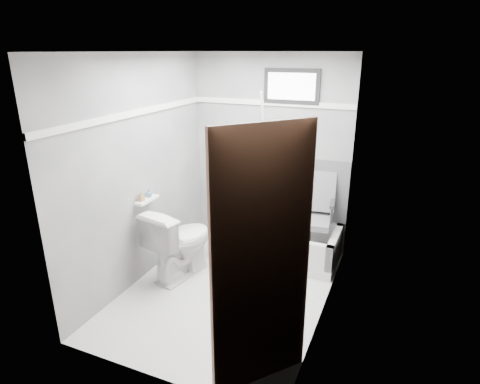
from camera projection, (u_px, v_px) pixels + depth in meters
The scene contains 19 objects.
floor at pixel (227, 291), 4.26m from camera, with size 2.60×2.60×0.00m, color white.
ceiling at pixel (224, 52), 3.45m from camera, with size 2.60×2.60×0.00m, color silver.
wall_back at pixel (270, 153), 4.98m from camera, with size 2.00×0.02×2.40m, color slate.
wall_front at pixel (146, 239), 2.73m from camera, with size 2.00×0.02×2.40m, color slate.
wall_left at pixel (140, 172), 4.22m from camera, with size 0.02×2.60×2.40m, color slate.
wall_right at pixel (330, 198), 3.49m from camera, with size 0.02×2.60×2.40m, color slate.
bathtub at pixel (276, 241), 4.91m from camera, with size 1.50×0.70×0.42m, color silver, non-canonical shape.
office_chair at pixel (310, 215), 4.68m from camera, with size 0.55×0.55×0.95m, color #5D5E62, non-canonical shape.
toilet at pixel (180, 242), 4.45m from camera, with size 0.46×0.83×0.81m, color white.
door at pixel (284, 295), 2.45m from camera, with size 0.78×0.78×2.00m, color brown, non-canonical shape.
window at pixel (292, 86), 4.60m from camera, with size 0.66×0.04×0.40m, color black, non-canonical shape.
backerboard at pixel (288, 187), 5.02m from camera, with size 1.50×0.02×0.78m, color #4C4C4F.
trim_back at pixel (271, 103), 4.76m from camera, with size 2.00×0.02×0.06m, color white.
trim_left at pixel (136, 113), 4.01m from camera, with size 0.02×2.60×0.06m, color white.
pole at pixel (267, 170), 4.81m from camera, with size 0.02×0.02×1.95m, color silver.
shelf at pixel (147, 200), 4.29m from camera, with size 0.10×0.32×0.03m, color white.
soap_bottle_a at pixel (141, 196), 4.20m from camera, with size 0.05×0.05×0.12m, color #9A734D.
soap_bottle_b at pixel (149, 193), 4.32m from camera, with size 0.07×0.07×0.09m, color slate.
faucet at pixel (253, 201), 5.25m from camera, with size 0.26×0.10×0.16m, color silver, non-canonical shape.
Camera 1 is at (1.55, -3.32, 2.41)m, focal length 30.00 mm.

